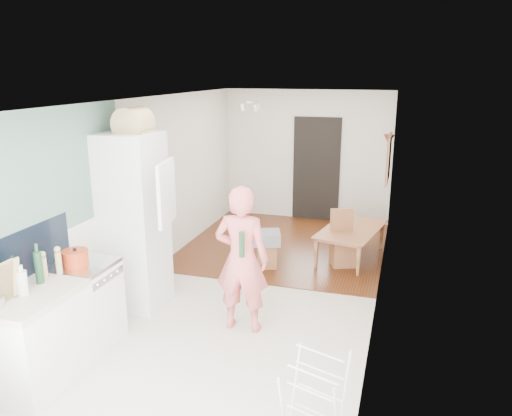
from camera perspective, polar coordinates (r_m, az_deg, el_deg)
The scene contains 31 objects.
room_shell at distance 6.36m, azimuth -0.35°, elevation 0.93°, with size 3.20×7.00×2.50m, color silver, non-canonical shape.
floor at distance 6.78m, azimuth -0.34°, elevation -9.34°, with size 3.20×7.00×0.01m, color beige.
wood_floor_overlay at distance 8.43m, azimuth 3.39°, elevation -4.22°, with size 3.20×3.30×0.01m, color #542A0F.
sage_wall_panel at distance 5.26m, azimuth -24.05°, elevation 3.18°, with size 0.02×3.00×1.30m, color slate.
tile_splashback at distance 5.06m, azimuth -27.15°, elevation -5.95°, with size 0.02×1.90×0.50m, color black.
doorway_recess at distance 9.67m, azimuth 6.91°, elevation 4.39°, with size 0.90×0.04×2.00m, color black.
base_cabinet at distance 5.16m, azimuth -23.79°, elevation -13.89°, with size 0.60×0.90×0.86m, color white.
worktop at distance 4.97m, azimuth -24.37°, elevation -9.23°, with size 0.62×0.92×0.06m, color beige.
range_cooker at distance 5.67m, azimuth -18.88°, elevation -10.54°, with size 0.60×0.60×0.88m, color white.
cooker_top at distance 5.49m, azimuth -19.30°, elevation -6.22°, with size 0.60×0.60×0.04m, color silver.
fridge_housing at distance 6.22m, azimuth -13.78°, elevation -1.54°, with size 0.66×0.66×2.15m, color white.
fridge_door at distance 5.55m, azimuth -10.21°, elevation 1.72°, with size 0.56×0.04×0.70m, color white.
fridge_interior at distance 5.95m, azimuth -11.49°, elevation 2.57°, with size 0.02×0.52×0.66m, color white.
pinboard at distance 7.89m, azimuth 14.93°, elevation 5.51°, with size 0.03×0.90×0.70m, color tan.
pinboard_frame at distance 7.89m, azimuth 14.82°, elevation 5.52°, with size 0.01×0.94×0.74m, color #AB6745.
wall_sconce at distance 8.50m, azimuth 14.94°, elevation 7.57°, with size 0.18×0.18×0.16m, color maroon.
person at distance 5.47m, azimuth -1.66°, elevation -4.41°, with size 0.72×0.47×1.97m, color #E26866.
dining_table at distance 7.90m, azimuth 10.93°, elevation -4.30°, with size 1.19×0.66×0.42m, color #AB6745.
dining_chair at distance 7.56m, azimuth 10.01°, elevation -3.47°, with size 0.35×0.35×0.84m, color #AB6745, non-canonical shape.
stool at distance 7.46m, azimuth 1.25°, elevation -5.43°, with size 0.28×0.28×0.37m, color #AB6745, non-canonical shape.
grey_drape at distance 7.37m, azimuth 1.21°, elevation -3.41°, with size 0.39×0.39×0.18m, color gray.
drying_rack at distance 4.07m, azimuth 6.71°, elevation -21.73°, with size 0.41×0.37×0.80m, color white, non-canonical shape.
bread_bin at distance 6.02m, azimuth -13.83°, elevation 9.39°, with size 0.40×0.38×0.21m, color tan, non-canonical shape.
red_casserole at distance 5.44m, azimuth -19.94°, elevation -5.38°, with size 0.27×0.27×0.16m, color #BD3816.
held_bottle at distance 5.27m, azimuth -1.64°, elevation -4.20°, with size 0.06×0.06×0.28m, color #1A3D22.
bottle_a at distance 5.01m, azimuth -25.84°, elevation -7.14°, with size 0.06×0.06×0.27m, color #1A3D22.
bottle_b at distance 5.09m, azimuth -23.59°, elevation -6.25°, with size 0.07×0.07×0.31m, color #1A3D22.
bottle_c at distance 4.92m, azimuth -25.15°, elevation -7.76°, with size 0.09×0.09×0.22m, color silver.
pepper_mill_front at distance 5.22m, azimuth -23.06°, elevation -6.27°, with size 0.06×0.06×0.21m, color tan.
pepper_mill_back at distance 5.27m, azimuth -21.63°, elevation -5.85°, with size 0.06×0.06×0.22m, color tan.
chopping_boards at distance 4.76m, azimuth -27.03°, elevation -7.74°, with size 0.04×0.28×0.38m, color tan, non-canonical shape.
Camera 1 is at (1.82, -5.88, 2.85)m, focal length 35.00 mm.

